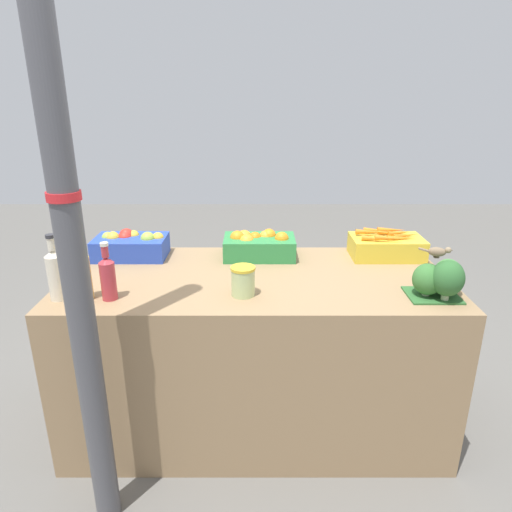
{
  "coord_description": "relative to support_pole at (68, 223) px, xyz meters",
  "views": [
    {
      "loc": [
        -0.0,
        -2.04,
        1.66
      ],
      "look_at": [
        0.0,
        0.0,
        0.93
      ],
      "focal_mm": 32.0,
      "sensor_mm": 36.0,
      "label": 1
    }
  ],
  "objects": [
    {
      "name": "apple_crate",
      "position": [
        -0.05,
        0.87,
        -0.37
      ],
      "size": [
        0.38,
        0.23,
        0.15
      ],
      "color": "#2847B7",
      "rests_on": "market_table"
    },
    {
      "name": "orange_crate",
      "position": [
        0.63,
        0.87,
        -0.36
      ],
      "size": [
        0.38,
        0.23,
        0.15
      ],
      "color": "#2D8442",
      "rests_on": "market_table"
    },
    {
      "name": "sparrow_bird",
      "position": [
        1.38,
        0.35,
        -0.22
      ],
      "size": [
        0.13,
        0.06,
        0.05
      ],
      "rotation": [
        0.0,
        0.0,
        -0.31
      ],
      "color": "#4C3D2D",
      "rests_on": "broccoli_pile"
    },
    {
      "name": "juice_bottle_ruby",
      "position": [
        -0.01,
        0.33,
        -0.33
      ],
      "size": [
        0.07,
        0.07,
        0.25
      ],
      "color": "#B2333D",
      "rests_on": "market_table"
    },
    {
      "name": "broccoli_pile",
      "position": [
        1.42,
        0.35,
        -0.34
      ],
      "size": [
        0.24,
        0.21,
        0.18
      ],
      "color": "#2D602D",
      "rests_on": "market_table"
    },
    {
      "name": "juice_bottle_cloudy",
      "position": [
        -0.22,
        0.33,
        -0.31
      ],
      "size": [
        0.07,
        0.07,
        0.29
      ],
      "color": "beige",
      "rests_on": "market_table"
    },
    {
      "name": "support_pole",
      "position": [
        0.0,
        0.0,
        0.0
      ],
      "size": [
        0.11,
        0.11,
        2.52
      ],
      "color": "#4C4C51",
      "rests_on": "ground_plane"
    },
    {
      "name": "carrot_crate",
      "position": [
        1.32,
        0.86,
        -0.37
      ],
      "size": [
        0.38,
        0.23,
        0.15
      ],
      "color": "gold",
      "rests_on": "market_table"
    },
    {
      "name": "juice_bottle_golden",
      "position": [
        -0.11,
        0.33,
        -0.31
      ],
      "size": [
        0.06,
        0.06,
        0.28
      ],
      "color": "gold",
      "rests_on": "market_table"
    },
    {
      "name": "market_table",
      "position": [
        0.62,
        0.6,
        -0.84
      ],
      "size": [
        1.84,
        0.84,
        0.83
      ],
      "primitive_type": "cube",
      "color": "#937551",
      "rests_on": "ground_plane"
    },
    {
      "name": "pickle_jar",
      "position": [
        0.56,
        0.37,
        -0.36
      ],
      "size": [
        0.11,
        0.11,
        0.13
      ],
      "color": "#B2C684",
      "rests_on": "market_table"
    },
    {
      "name": "ground_plane",
      "position": [
        0.62,
        0.6,
        -1.26
      ],
      "size": [
        10.0,
        10.0,
        0.0
      ],
      "primitive_type": "plane",
      "color": "#605E59"
    }
  ]
}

